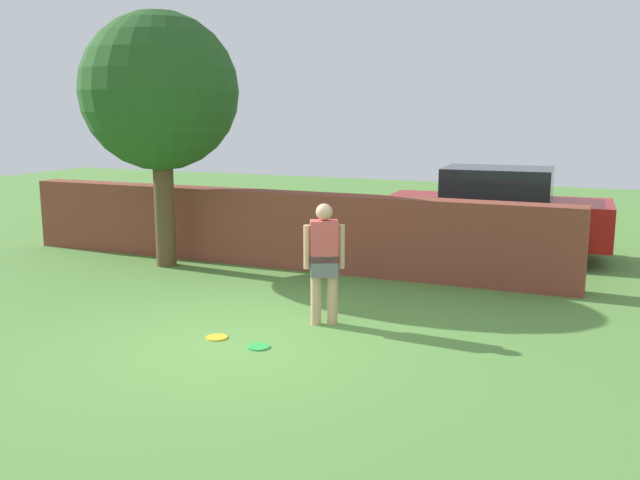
{
  "coord_description": "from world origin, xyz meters",
  "views": [
    {
      "loc": [
        4.12,
        -7.02,
        2.82
      ],
      "look_at": [
        0.34,
        1.87,
        1.0
      ],
      "focal_mm": 39.06,
      "sensor_mm": 36.0,
      "label": 1
    }
  ],
  "objects_px": {
    "frisbee_green": "(258,347)",
    "car": "(496,212)",
    "tree": "(160,93)",
    "frisbee_yellow": "(217,337)",
    "person": "(324,258)"
  },
  "relations": [
    {
      "from": "frisbee_green",
      "to": "frisbee_yellow",
      "type": "bearing_deg",
      "value": 170.49
    },
    {
      "from": "tree",
      "to": "car",
      "type": "distance_m",
      "value": 6.67
    },
    {
      "from": "tree",
      "to": "person",
      "type": "distance_m",
      "value": 5.06
    },
    {
      "from": "car",
      "to": "frisbee_green",
      "type": "bearing_deg",
      "value": -107.42
    },
    {
      "from": "car",
      "to": "person",
      "type": "bearing_deg",
      "value": -106.85
    },
    {
      "from": "person",
      "to": "car",
      "type": "distance_m",
      "value": 5.55
    },
    {
      "from": "car",
      "to": "tree",
      "type": "bearing_deg",
      "value": -151.6
    },
    {
      "from": "person",
      "to": "frisbee_green",
      "type": "xyz_separation_m",
      "value": [
        -0.37,
        -1.17,
        -0.89
      ]
    },
    {
      "from": "car",
      "to": "frisbee_green",
      "type": "relative_size",
      "value": 15.83
    },
    {
      "from": "frisbee_yellow",
      "to": "person",
      "type": "bearing_deg",
      "value": 46.31
    },
    {
      "from": "person",
      "to": "car",
      "type": "relative_size",
      "value": 0.38
    },
    {
      "from": "tree",
      "to": "frisbee_green",
      "type": "relative_size",
      "value": 16.7
    },
    {
      "from": "frisbee_green",
      "to": "car",
      "type": "bearing_deg",
      "value": 75.19
    },
    {
      "from": "tree",
      "to": "frisbee_yellow",
      "type": "height_order",
      "value": "tree"
    },
    {
      "from": "car",
      "to": "frisbee_green",
      "type": "xyz_separation_m",
      "value": [
        -1.73,
        -6.55,
        -0.85
      ]
    }
  ]
}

